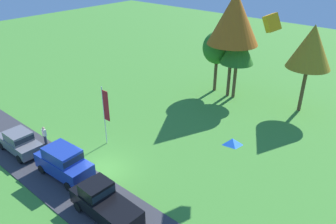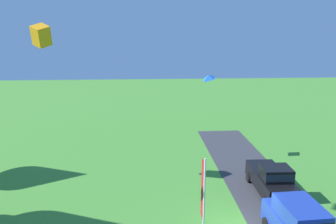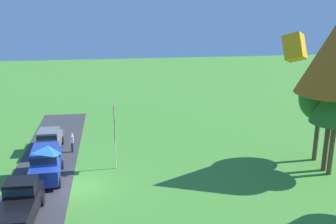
{
  "view_description": "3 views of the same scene",
  "coord_description": "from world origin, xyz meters",
  "px_view_note": "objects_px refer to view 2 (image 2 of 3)",
  "views": [
    {
      "loc": [
        16.7,
        -11.95,
        15.18
      ],
      "look_at": [
        1.97,
        5.16,
        3.6
      ],
      "focal_mm": 35.0,
      "sensor_mm": 36.0,
      "label": 1
    },
    {
      "loc": [
        -15.09,
        4.99,
        10.15
      ],
      "look_at": [
        2.67,
        3.79,
        5.89
      ],
      "focal_mm": 35.0,
      "sensor_mm": 36.0,
      "label": 2
    },
    {
      "loc": [
        24.89,
        2.6,
        12.32
      ],
      "look_at": [
        2.92,
        5.79,
        5.93
      ],
      "focal_mm": 42.0,
      "sensor_mm": 36.0,
      "label": 3
    }
  ],
  "objects_px": {
    "kite_box_mid_center": "(41,36)",
    "car_pickup_by_flagpole": "(272,180)",
    "kite_diamond_trailing_tail": "(208,77)",
    "flag_banner": "(203,199)",
    "car_suv_far_end": "(299,224)"
  },
  "relations": [
    {
      "from": "car_pickup_by_flagpole",
      "to": "flag_banner",
      "type": "xyz_separation_m",
      "value": [
        -6.24,
        5.56,
        2.21
      ]
    },
    {
      "from": "kite_diamond_trailing_tail",
      "to": "kite_box_mid_center",
      "type": "bearing_deg",
      "value": 108.45
    },
    {
      "from": "flag_banner",
      "to": "kite_box_mid_center",
      "type": "xyz_separation_m",
      "value": [
        9.1,
        8.91,
        6.73
      ]
    },
    {
      "from": "kite_box_mid_center",
      "to": "kite_diamond_trailing_tail",
      "type": "bearing_deg",
      "value": -71.55
    },
    {
      "from": "flag_banner",
      "to": "kite_diamond_trailing_tail",
      "type": "height_order",
      "value": "kite_diamond_trailing_tail"
    },
    {
      "from": "flag_banner",
      "to": "car_suv_far_end",
      "type": "bearing_deg",
      "value": -79.07
    },
    {
      "from": "flag_banner",
      "to": "kite_diamond_trailing_tail",
      "type": "xyz_separation_m",
      "value": [
        12.93,
        -2.56,
        3.5
      ]
    },
    {
      "from": "car_suv_far_end",
      "to": "kite_diamond_trailing_tail",
      "type": "relative_size",
      "value": 4.84
    },
    {
      "from": "car_pickup_by_flagpole",
      "to": "kite_box_mid_center",
      "type": "bearing_deg",
      "value": 78.79
    },
    {
      "from": "car_suv_far_end",
      "to": "kite_box_mid_center",
      "type": "relative_size",
      "value": 3.8
    },
    {
      "from": "kite_box_mid_center",
      "to": "car_suv_far_end",
      "type": "bearing_deg",
      "value": -120.66
    },
    {
      "from": "car_pickup_by_flagpole",
      "to": "kite_diamond_trailing_tail",
      "type": "distance_m",
      "value": 9.29
    },
    {
      "from": "car_suv_far_end",
      "to": "kite_box_mid_center",
      "type": "xyz_separation_m",
      "value": [
        8.16,
        13.77,
        8.75
      ]
    },
    {
      "from": "kite_box_mid_center",
      "to": "car_pickup_by_flagpole",
      "type": "bearing_deg",
      "value": -101.21
    },
    {
      "from": "car_suv_far_end",
      "to": "kite_box_mid_center",
      "type": "bearing_deg",
      "value": 59.34
    }
  ]
}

